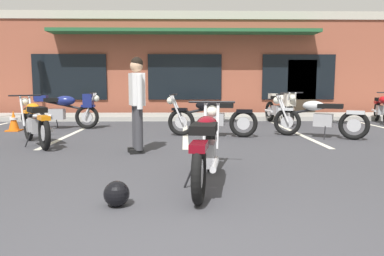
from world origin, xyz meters
name	(u,v)px	position (x,y,z in m)	size (l,w,h in m)	color
ground_plane	(186,160)	(0.00, 3.37, 0.00)	(80.00, 80.00, 0.00)	#3D3D42
sidewalk_kerb	(185,117)	(0.00, 10.32, 0.07)	(22.00, 1.80, 0.14)	#A8A59E
brick_storefront_building	(185,67)	(0.00, 14.40, 1.95)	(16.23, 6.36, 3.88)	brown
painted_stall_lines	(185,132)	(0.00, 6.72, 0.00)	(11.11, 4.80, 0.01)	silver
motorcycle_foreground_classic	(206,147)	(0.24, 1.96, 0.46)	(0.73, 2.10, 0.98)	black
motorcycle_red_sportbike	(318,117)	(3.00, 5.80, 0.46)	(1.90, 1.28, 0.98)	black
motorcycle_black_cruiser	(211,117)	(0.59, 6.01, 0.46)	(2.09, 0.79, 0.98)	black
motorcycle_silver_naked	(64,109)	(-3.24, 7.51, 0.53)	(2.11, 0.66, 0.98)	black
motorcycle_green_cafe_racer	(382,108)	(6.02, 8.72, 0.46)	(0.95, 2.05, 0.98)	black
motorcycle_orange_scrambler	(280,107)	(2.84, 8.54, 0.53)	(0.73, 2.10, 0.98)	black
motorcycle_cream_vintage	(35,122)	(-2.99, 4.93, 0.46)	(1.39, 1.84, 0.98)	black
person_by_back_row	(137,99)	(-0.85, 4.05, 0.95)	(0.36, 0.60, 1.68)	black
helmet_on_pavement	(117,194)	(-0.70, 1.17, 0.13)	(0.26, 0.26, 0.26)	black
traffic_cone	(14,121)	(-4.41, 7.10, 0.26)	(0.34, 0.34, 0.53)	orange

